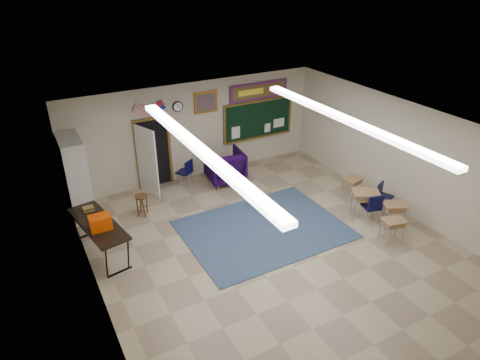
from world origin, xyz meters
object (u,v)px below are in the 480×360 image
wingback_armchair (225,166)px  student_desk_front_left (364,204)px  wooden_stool (142,205)px  folding_table (100,237)px  student_desk_front_right (352,187)px

wingback_armchair → student_desk_front_left: wingback_armchair is taller
wingback_armchair → wooden_stool: 2.97m
folding_table → student_desk_front_left: bearing=-25.9°
wooden_stool → wingback_armchair: bearing=14.3°
wingback_armchair → student_desk_front_left: (2.21, -3.73, -0.04)m
student_desk_front_left → wooden_stool: size_ratio=1.42×
wingback_armchair → student_desk_front_left: size_ratio=1.28×
student_desk_front_right → wingback_armchair: bearing=120.4°
student_desk_front_left → wooden_stool: bearing=-179.7°
wooden_stool → student_desk_front_left: bearing=-30.6°
folding_table → wooden_stool: folding_table is taller
wingback_armchair → student_desk_front_right: (2.68, -2.74, -0.13)m
student_desk_front_right → wooden_stool: (-5.55, 2.01, -0.06)m
folding_table → student_desk_front_right: bearing=-17.0°
wingback_armchair → student_desk_front_left: bearing=127.0°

